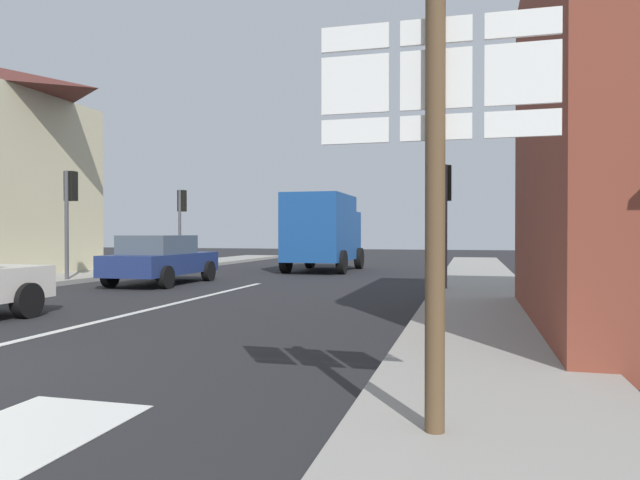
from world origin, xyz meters
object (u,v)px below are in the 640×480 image
at_px(delivery_truck, 323,230).
at_px(traffic_light_far_left, 181,211).
at_px(sedan_far, 161,259).
at_px(traffic_light_near_right, 445,199).
at_px(traffic_light_near_left, 70,200).
at_px(route_sign_post, 435,166).

bearing_deg(delivery_truck, traffic_light_far_left, -175.73).
relative_size(sedan_far, traffic_light_near_right, 1.29).
xyz_separation_m(sedan_far, traffic_light_near_left, (-2.81, -0.48, 1.77)).
distance_m(route_sign_post, traffic_light_near_left, 15.93).
xyz_separation_m(traffic_light_far_left, traffic_light_near_left, (0.00, -7.01, 0.05)).
bearing_deg(traffic_light_near_left, traffic_light_far_left, 90.00).
distance_m(sedan_far, traffic_light_near_left, 3.36).
bearing_deg(traffic_light_far_left, sedan_far, -66.68).
relative_size(delivery_truck, traffic_light_far_left, 1.49).
height_order(route_sign_post, traffic_light_near_right, traffic_light_near_right).
distance_m(traffic_light_far_left, traffic_light_near_left, 7.01).
xyz_separation_m(delivery_truck, traffic_light_near_left, (-6.07, -7.46, 0.88)).
bearing_deg(sedan_far, traffic_light_far_left, 113.32).
bearing_deg(traffic_light_far_left, traffic_light_near_right, -32.06).
bearing_deg(delivery_truck, route_sign_post, -73.35).
bearing_deg(traffic_light_far_left, delivery_truck, 4.27).
distance_m(delivery_truck, route_sign_post, 19.21).
distance_m(route_sign_post, traffic_light_near_right, 10.95).
bearing_deg(sedan_far, delivery_truck, 65.00).
bearing_deg(traffic_light_near_right, sedan_far, 176.71).
height_order(traffic_light_far_left, traffic_light_near_left, traffic_light_near_left).
distance_m(traffic_light_near_right, traffic_light_far_left, 13.20).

